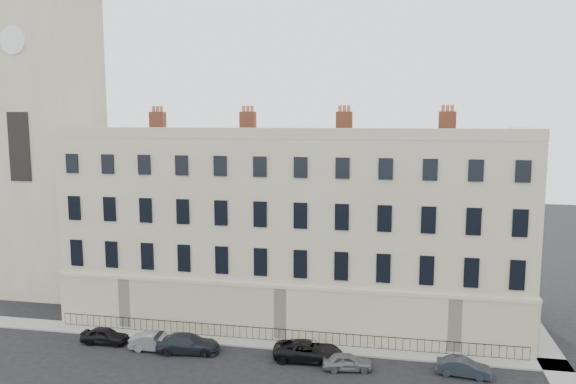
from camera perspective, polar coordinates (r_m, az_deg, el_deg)
name	(u,v)px	position (r m, az deg, el deg)	size (l,w,h in m)	color
ground	(355,383)	(37.40, 6.78, -18.74)	(160.00, 160.00, 0.00)	black
terrace	(295,226)	(47.03, 0.75, -3.49)	(36.22, 12.22, 17.00)	#B7AD88
church_tower	(45,94)	(57.40, -23.48, 9.11)	(8.00, 8.13, 44.00)	#B7AD88
pavement_terrace	(226,340)	(43.61, -6.37, -14.67)	(48.00, 2.00, 0.12)	gray
pavement_east_return	(544,348)	(45.88, 24.53, -14.18)	(2.00, 24.00, 0.12)	gray
railings	(279,335)	(42.83, -0.93, -14.34)	(35.00, 0.04, 0.96)	black
car_a	(105,336)	(44.71, -18.10, -13.70)	(1.41, 3.50, 1.19)	black
car_b	(157,342)	(42.53, -13.19, -14.60)	(1.33, 3.82, 1.26)	slate
car_c	(188,343)	(41.76, -10.11, -14.90)	(1.84, 4.52, 1.31)	black
car_d	(308,351)	(39.99, 2.07, -15.82)	(2.21, 4.78, 1.33)	black
car_e	(347,362)	(38.85, 6.04, -16.77)	(1.32, 3.27, 1.11)	slate
car_f	(464,367)	(39.52, 17.41, -16.64)	(1.20, 3.43, 1.13)	#23282E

